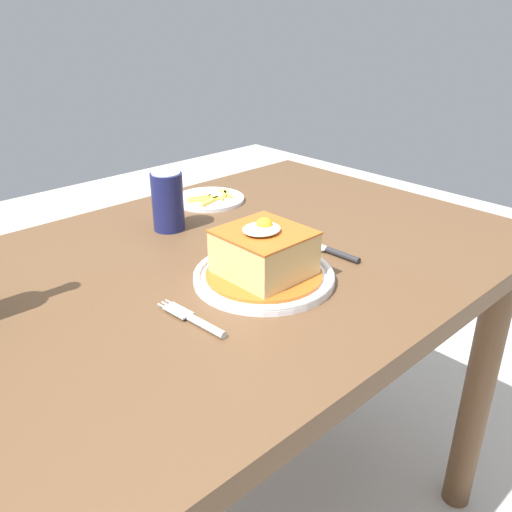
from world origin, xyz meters
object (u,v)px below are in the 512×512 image
Objects in this scene: soda_can at (168,201)px; side_plate_fries at (210,199)px; main_plate at (264,276)px; fork at (197,321)px; knife at (332,251)px.

soda_can is 0.20m from side_plate_fries.
main_plate is 1.98× the size of soda_can.
fork and knife have the same top height.
fork is 0.83× the size of side_plate_fries.
soda_can is (0.19, 0.34, 0.06)m from fork.
soda_can reaches higher than side_plate_fries.
soda_can is (0.02, 0.31, 0.05)m from main_plate.
soda_can is 0.73× the size of side_plate_fries.
soda_can reaches higher than fork.
side_plate_fries is (0.17, 0.08, -0.06)m from soda_can.
soda_can is at bearing 115.23° from knife.
fork is 0.34m from knife.
side_plate_fries is (0.02, 0.40, -0.00)m from knife.
knife is (0.34, 0.02, 0.00)m from fork.
main_plate is 0.17m from knife.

